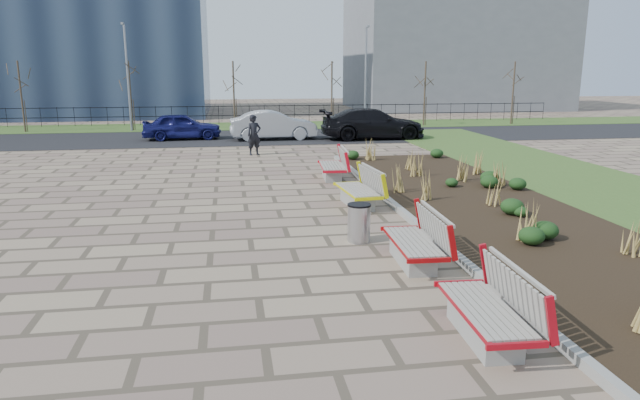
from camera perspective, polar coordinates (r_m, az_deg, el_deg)
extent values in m
plane|color=#88755D|center=(9.49, -6.18, -9.73)|extent=(120.00, 120.00, 0.00)
cube|color=black|center=(15.68, 16.20, -0.76)|extent=(4.50, 18.00, 0.10)
cube|color=gray|center=(14.84, 8.03, -1.03)|extent=(0.16, 18.00, 0.15)
cube|color=#33511E|center=(36.93, -8.53, 7.31)|extent=(80.00, 5.00, 0.04)
cube|color=black|center=(30.96, -8.37, 6.20)|extent=(80.00, 7.00, 0.02)
cylinder|color=#B2B2B7|center=(12.27, 3.92, -2.34)|extent=(0.49, 0.49, 0.81)
imported|color=black|center=(24.63, -6.61, 6.48)|extent=(0.73, 0.60, 1.72)
imported|color=#131553|center=(30.60, -13.64, 7.19)|extent=(4.09, 1.89, 1.36)
imported|color=#9EA0A6|center=(29.82, -4.67, 7.48)|extent=(4.52, 1.71, 1.47)
imported|color=black|center=(30.11, 5.30, 7.61)|extent=(5.45, 2.28, 1.57)
cube|color=slate|center=(54.70, 13.20, 14.19)|extent=(18.00, 12.00, 10.00)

